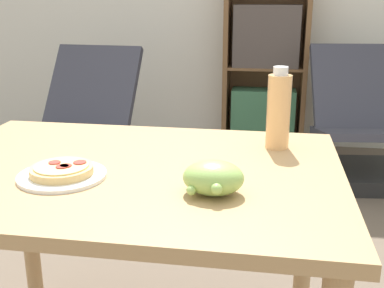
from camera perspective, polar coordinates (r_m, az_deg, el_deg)
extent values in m
cube|color=tan|center=(1.34, -7.46, -3.38)|extent=(1.16, 0.83, 0.03)
cylinder|color=tan|center=(1.98, -18.79, -9.03)|extent=(0.06, 0.06, 0.72)
cylinder|color=tan|center=(1.78, 13.17, -11.71)|extent=(0.06, 0.06, 0.72)
cylinder|color=white|center=(1.29, -15.13, -3.65)|extent=(0.23, 0.23, 0.01)
cylinder|color=#DBB26B|center=(1.28, -15.18, -3.02)|extent=(0.16, 0.16, 0.02)
cylinder|color=#EACC7A|center=(1.28, -15.22, -2.52)|extent=(0.14, 0.14, 0.00)
cylinder|color=#A83328|center=(1.27, -14.73, -2.50)|extent=(0.03, 0.03, 0.00)
cylinder|color=#A83328|center=(1.26, -15.13, -2.58)|extent=(0.03, 0.03, 0.00)
cylinder|color=#A83328|center=(1.30, -15.98, -2.11)|extent=(0.03, 0.03, 0.00)
cylinder|color=#A83328|center=(1.28, -13.16, -2.12)|extent=(0.03, 0.03, 0.00)
ellipsoid|color=#93BC5B|center=(1.13, 2.55, -4.01)|extent=(0.15, 0.11, 0.08)
sphere|color=#93BC5B|center=(1.10, -0.08, -5.52)|extent=(0.02, 0.02, 0.02)
sphere|color=#93BC5B|center=(1.18, -0.22, -4.17)|extent=(0.02, 0.02, 0.02)
sphere|color=#93BC5B|center=(1.15, -0.04, -3.70)|extent=(0.02, 0.02, 0.02)
sphere|color=#93BC5B|center=(1.13, 0.71, -3.80)|extent=(0.02, 0.02, 0.02)
sphere|color=#93BC5B|center=(1.18, 0.66, -4.11)|extent=(0.03, 0.03, 0.03)
sphere|color=#93BC5B|center=(1.12, 3.47, -4.37)|extent=(0.02, 0.02, 0.02)
sphere|color=#93BC5B|center=(1.17, 1.43, -4.33)|extent=(0.02, 0.02, 0.02)
sphere|color=#93BC5B|center=(1.08, 2.92, -5.35)|extent=(0.03, 0.03, 0.03)
cylinder|color=#EFB270|center=(1.48, 10.21, 3.74)|extent=(0.07, 0.07, 0.22)
cylinder|color=white|center=(1.45, 10.48, 8.52)|extent=(0.04, 0.04, 0.02)
cube|color=black|center=(3.23, -12.75, -4.16)|extent=(0.58, 0.58, 0.10)
cube|color=#383842|center=(3.06, -13.68, 0.71)|extent=(0.62, 0.54, 0.14)
cube|color=#383842|center=(3.27, -11.72, 6.30)|extent=(0.62, 0.44, 0.55)
cube|color=black|center=(3.42, 19.03, -3.49)|extent=(0.61, 0.61, 0.10)
cube|color=#383842|center=(3.25, 19.78, 1.14)|extent=(0.65, 0.57, 0.14)
cube|color=#383842|center=(3.48, 18.90, 6.38)|extent=(0.64, 0.48, 0.55)
cube|color=brown|center=(3.85, 4.12, 9.14)|extent=(0.04, 0.30, 1.32)
cube|color=brown|center=(3.84, 13.18, 8.72)|extent=(0.04, 0.30, 1.32)
cube|color=brown|center=(3.98, 8.68, 9.25)|extent=(0.64, 0.01, 1.32)
cube|color=brown|center=(3.98, 8.23, -0.23)|extent=(0.57, 0.29, 0.02)
cube|color=#3D704C|center=(3.89, 8.38, 3.06)|extent=(0.50, 0.21, 0.46)
cube|color=brown|center=(3.84, 8.65, 8.96)|extent=(0.57, 0.29, 0.02)
cube|color=#4C423D|center=(3.79, 8.81, 12.52)|extent=(0.50, 0.21, 0.46)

